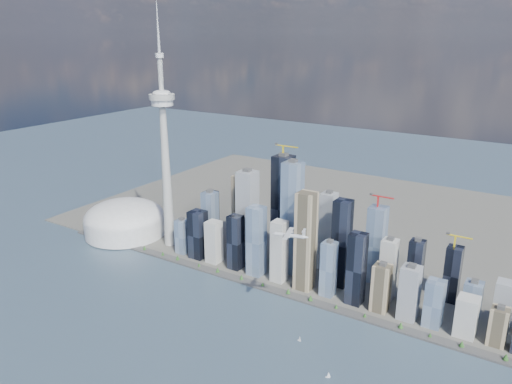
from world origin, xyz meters
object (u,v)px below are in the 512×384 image
Objects in this scene: needle_tower at (165,150)px; sailboat_east at (300,339)px; dome_stadium at (125,220)px; sailboat_west at (328,376)px; airplane at (290,235)px.

sailboat_east is at bearing -22.16° from needle_tower.
needle_tower is 241.40m from dome_stadium.
sailboat_west is 1.04× the size of sailboat_east.
airplane is (408.13, -151.54, -63.98)m from needle_tower.
dome_stadium is 581.39m from airplane.
needle_tower is 54.30× the size of sailboat_east.
sailboat_west is (665.44, -230.87, -36.04)m from dome_stadium.
needle_tower is 440.03m from airplane.
dome_stadium is 3.33× the size of airplane.
airplane is at bearing -20.37° from needle_tower.
sailboat_east is (38.27, -30.26, -168.61)m from airplane.
sailboat_east is (586.40, -171.80, -36.18)m from dome_stadium.
dome_stadium reaches higher than sailboat_west.
sailboat_west is at bearing -24.63° from needle_tower.
dome_stadium is (-140.00, -10.00, -196.40)m from needle_tower.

